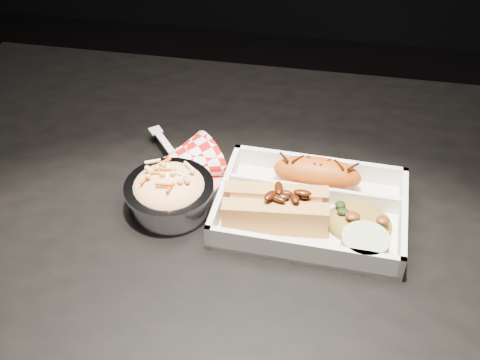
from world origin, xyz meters
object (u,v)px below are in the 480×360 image
fried_pastry (317,174)px  food_tray (311,211)px  hotdog (275,206)px  napkin_fork (179,164)px  dining_table (268,258)px  foil_coleslaw_cup (169,192)px

fried_pastry → food_tray: bearing=-92.4°
fried_pastry → hotdog: hotdog is taller
napkin_fork → food_tray: bearing=35.1°
hotdog → food_tray: bearing=22.9°
dining_table → fried_pastry: 0.15m
hotdog → foil_coleslaw_cup: bearing=172.5°
fried_pastry → foil_coleslaw_cup: (-0.19, -0.07, 0.00)m
dining_table → foil_coleslaw_cup: (-0.14, -0.01, 0.12)m
fried_pastry → foil_coleslaw_cup: bearing=-158.9°
fried_pastry → foil_coleslaw_cup: 0.21m
fried_pastry → napkin_fork: bearing=179.2°
fried_pastry → napkin_fork: size_ratio=0.79×
foil_coleslaw_cup → hotdog: bearing=-2.0°
dining_table → foil_coleslaw_cup: bearing=-173.9°
dining_table → fried_pastry: (0.06, 0.06, 0.12)m
dining_table → food_tray: 0.12m
dining_table → food_tray: food_tray is taller
food_tray → napkin_fork: 0.21m
dining_table → hotdog: hotdog is taller
hotdog → foil_coleslaw_cup: foil_coleslaw_cup is taller
dining_table → hotdog: 0.13m
fried_pastry → napkin_fork: (-0.20, 0.00, -0.01)m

